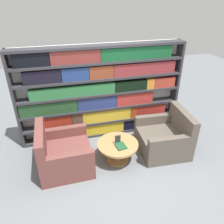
{
  "coord_description": "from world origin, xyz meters",
  "views": [
    {
      "loc": [
        -0.84,
        -2.81,
        2.88
      ],
      "look_at": [
        0.08,
        0.74,
        0.84
      ],
      "focal_mm": 35.0,
      "sensor_mm": 36.0,
      "label": 1
    }
  ],
  "objects": [
    {
      "name": "ground_plane",
      "position": [
        0.0,
        0.0,
        0.0
      ],
      "size": [
        14.0,
        14.0,
        0.0
      ],
      "primitive_type": "plane",
      "color": "slate"
    },
    {
      "name": "bookshelf",
      "position": [
        -0.0,
        1.32,
        0.99
      ],
      "size": [
        3.46,
        0.3,
        2.0
      ],
      "color": "silver",
      "rests_on": "ground_plane"
    },
    {
      "name": "armchair_left",
      "position": [
        -0.93,
        0.4,
        0.28
      ],
      "size": [
        0.93,
        0.96,
        0.86
      ],
      "rotation": [
        0.0,
        0.0,
        1.59
      ],
      "color": "brown",
      "rests_on": "ground_plane"
    },
    {
      "name": "armchair_right",
      "position": [
        1.09,
        0.4,
        0.28
      ],
      "size": [
        0.96,
        0.99,
        0.86
      ],
      "rotation": [
        0.0,
        0.0,
        -1.63
      ],
      "color": "brown",
      "rests_on": "ground_plane"
    },
    {
      "name": "coffee_table",
      "position": [
        0.08,
        0.32,
        0.28
      ],
      "size": [
        0.77,
        0.77,
        0.4
      ],
      "color": "#AD7F4C",
      "rests_on": "ground_plane"
    },
    {
      "name": "table_sign",
      "position": [
        0.08,
        0.32,
        0.47
      ],
      "size": [
        0.11,
        0.06,
        0.18
      ],
      "color": "black",
      "rests_on": "coffee_table"
    },
    {
      "name": "stray_book",
      "position": [
        0.11,
        0.21,
        0.41
      ],
      "size": [
        0.2,
        0.24,
        0.03
      ],
      "color": "#1E512D",
      "rests_on": "coffee_table"
    }
  ]
}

